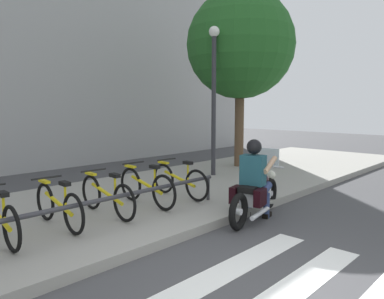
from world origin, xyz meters
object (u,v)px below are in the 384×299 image
at_px(bicycle_2, 58,206).
at_px(bicycle_3, 107,195).
at_px(bike_rack, 103,201).
at_px(tree_near_rack, 240,45).
at_px(street_lamp, 214,88).
at_px(rider, 255,174).
at_px(bicycle_4, 146,187).
at_px(motorcycle, 256,193).
at_px(bicycle_5, 179,180).

xyz_separation_m(bicycle_2, bicycle_3, (0.86, 0.00, 0.00)).
xyz_separation_m(bicycle_3, bike_rack, (-0.43, -0.55, 0.08)).
bearing_deg(tree_near_rack, street_lamp, -166.66).
xyz_separation_m(rider, bike_rack, (-2.36, 1.10, -0.24)).
bearing_deg(tree_near_rack, bicycle_3, -165.55).
bearing_deg(tree_near_rack, bicycle_2, -167.36).
distance_m(bicycle_3, bicycle_4, 0.86).
height_order(street_lamp, tree_near_rack, tree_near_rack).
bearing_deg(bicycle_4, rider, -56.97).
bearing_deg(street_lamp, bike_rack, -159.97).
xyz_separation_m(rider, tree_near_rack, (3.81, 3.13, 2.97)).
xyz_separation_m(bicycle_4, bike_rack, (-1.29, -0.55, 0.07)).
bearing_deg(bicycle_3, motorcycle, -39.23).
distance_m(rider, bicycle_3, 2.56).
relative_size(street_lamp, tree_near_rack, 0.74).
distance_m(bicycle_4, bike_rack, 1.40).
distance_m(bicycle_4, tree_near_rack, 6.06).
bearing_deg(bicycle_4, street_lamp, 18.67).
bearing_deg(bicycle_5, bicycle_3, 179.99).
bearing_deg(street_lamp, tree_near_rack, 13.34).
height_order(bicycle_4, tree_near_rack, tree_near_rack).
bearing_deg(rider, tree_near_rack, 39.44).
height_order(motorcycle, bicycle_3, motorcycle).
distance_m(motorcycle, bicycle_4, 2.00).
bearing_deg(motorcycle, bike_rack, 155.99).
bearing_deg(street_lamp, rider, -127.84).
height_order(bicycle_4, street_lamp, street_lamp).
distance_m(bicycle_2, street_lamp, 5.40).
relative_size(bike_rack, tree_near_rack, 0.90).
height_order(bicycle_3, bicycle_4, bicycle_4).
relative_size(rider, bicycle_3, 0.86).
relative_size(bicycle_2, tree_near_rack, 0.29).
bearing_deg(bicycle_5, bicycle_2, 179.99).
distance_m(motorcycle, tree_near_rack, 5.90).
xyz_separation_m(motorcycle, tree_near_rack, (3.73, 3.12, 3.33)).
bearing_deg(bike_rack, street_lamp, 20.03).
relative_size(bicycle_5, street_lamp, 0.40).
distance_m(bicycle_4, bicycle_5, 0.86).
height_order(motorcycle, bicycle_2, motorcycle).
relative_size(motorcycle, street_lamp, 0.51).
distance_m(rider, bicycle_5, 1.70).
relative_size(motorcycle, rider, 1.44).
xyz_separation_m(rider, street_lamp, (2.12, 2.73, 1.64)).
relative_size(bicycle_3, bicycle_4, 1.00).
distance_m(rider, street_lamp, 3.83).
height_order(bicycle_3, street_lamp, street_lamp).
relative_size(rider, bicycle_5, 0.88).
bearing_deg(bike_rack, motorcycle, -24.01).
bearing_deg(bike_rack, bicycle_3, 52.31).
xyz_separation_m(rider, bicycle_2, (-2.79, 1.65, -0.32)).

